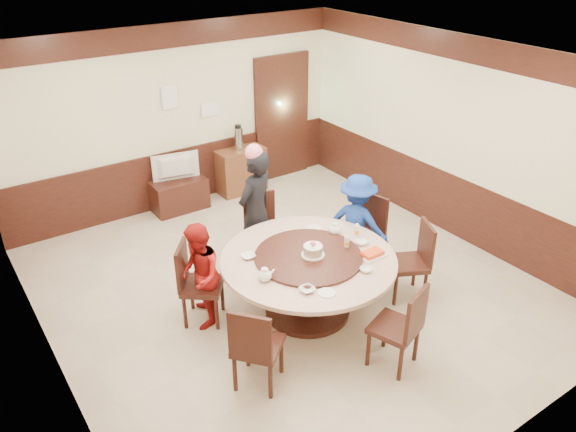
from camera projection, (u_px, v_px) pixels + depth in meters
room at (289, 210)px, 6.55m from camera, size 6.00×6.04×2.84m
banquet_table at (308, 274)px, 6.35m from camera, size 1.97×1.97×0.78m
chair_0 at (363, 245)px, 7.36m from camera, size 0.53×0.53×0.97m
chair_1 at (263, 243)px, 7.40m from camera, size 0.56×0.56×0.97m
chair_2 at (201, 297)px, 6.35m from camera, size 0.62×0.62×0.97m
chair_3 at (258, 359)px, 5.45m from camera, size 0.62×0.62×0.97m
chair_4 at (395, 340)px, 5.69m from camera, size 0.56×0.57×0.97m
chair_5 at (408, 274)px, 6.76m from camera, size 0.59×0.59×0.97m
person_standing at (256, 212)px, 7.08m from camera, size 0.70×0.59×1.64m
person_red at (199, 276)px, 6.15m from camera, size 0.67×0.74×1.24m
person_blue at (357, 223)px, 7.14m from camera, size 0.82×0.98×1.32m
birthday_cake at (313, 250)px, 6.21m from camera, size 0.26×0.26×0.18m
teapot_left at (265, 276)px, 5.83m from camera, size 0.17×0.15×0.13m
teapot_right at (335, 230)px, 6.69m from camera, size 0.17×0.15×0.13m
bowl_0 at (248, 256)px, 6.24m from camera, size 0.15×0.15×0.04m
bowl_1 at (366, 270)px, 6.00m from camera, size 0.13×0.13×0.04m
bowl_2 at (307, 290)px, 5.67m from camera, size 0.16×0.16×0.04m
bowl_3 at (361, 243)px, 6.50m from camera, size 0.15×0.15×0.05m
saucer_near at (327, 293)px, 5.65m from camera, size 0.18×0.18×0.01m
saucer_far at (314, 228)px, 6.84m from camera, size 0.18×0.18×0.01m
shrimp_platter at (372, 254)px, 6.26m from camera, size 0.30×0.20×0.06m
bottle_0 at (347, 243)px, 6.38m from camera, size 0.06×0.06×0.16m
bottle_1 at (357, 231)px, 6.62m from camera, size 0.06×0.06×0.16m
tv_stand at (179, 195)px, 8.83m from camera, size 0.85×0.45×0.50m
television at (177, 168)px, 8.61m from camera, size 0.73×0.23×0.42m
side_cabinet at (241, 170)px, 9.37m from camera, size 0.80×0.40×0.75m
thermos at (238, 139)px, 9.09m from camera, size 0.15×0.15×0.38m
notice_left at (170, 97)px, 8.32m from camera, size 0.25×0.00×0.35m
notice_right at (210, 109)px, 8.79m from camera, size 0.30×0.00×0.22m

